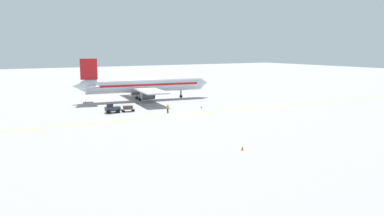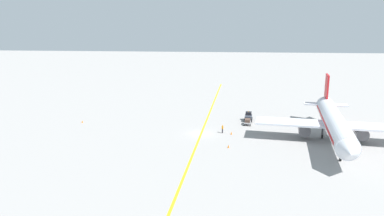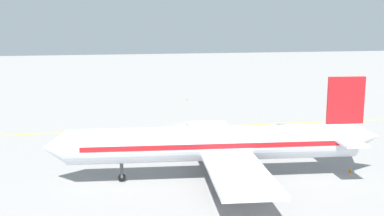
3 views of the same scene
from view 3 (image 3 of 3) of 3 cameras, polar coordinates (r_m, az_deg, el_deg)
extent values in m
plane|color=gray|center=(71.35, -0.31, -2.49)|extent=(400.00, 400.00, 0.00)
cube|color=yellow|center=(71.35, -0.31, -2.49)|extent=(5.93, 119.89, 0.01)
cylinder|color=silver|center=(46.83, 2.84, -4.50)|extent=(7.53, 30.21, 3.60)
cone|color=silver|center=(47.20, -17.06, -4.83)|extent=(3.71, 2.83, 3.42)
cone|color=silver|center=(51.86, 21.20, -3.40)|extent=(3.43, 3.38, 3.06)
cube|color=red|center=(46.79, 2.84, -4.33)|extent=(7.17, 27.24, 0.50)
cube|color=silver|center=(47.18, 4.04, -5.31)|extent=(28.44, 8.85, 0.36)
cylinder|color=#4C4C51|center=(42.85, 5.18, -8.70)|extent=(2.60, 3.46, 2.20)
cylinder|color=#4C4C51|center=(52.26, 3.07, -5.18)|extent=(2.60, 3.46, 2.20)
cube|color=red|center=(50.02, 18.94, 0.93)|extent=(0.88, 4.01, 5.00)
cube|color=silver|center=(50.55, 18.17, -3.44)|extent=(9.24, 3.57, 0.24)
cylinder|color=#4C4C51|center=(47.05, -8.93, -7.59)|extent=(0.36, 0.36, 2.00)
cylinder|color=black|center=(47.36, -8.89, -8.75)|extent=(0.38, 0.83, 0.80)
cylinder|color=#4C4C51|center=(46.34, 5.58, -7.79)|extent=(0.36, 0.36, 2.00)
cylinder|color=black|center=(46.66, 5.56, -8.96)|extent=(0.38, 0.83, 0.80)
cylinder|color=#4C4C51|center=(49.33, 4.84, -6.66)|extent=(0.36, 0.36, 2.00)
cylinder|color=black|center=(49.63, 4.82, -7.76)|extent=(0.38, 0.83, 0.80)
cube|color=#333842|center=(65.55, 10.83, -3.10)|extent=(1.79, 3.14, 0.90)
cube|color=black|center=(65.55, 11.31, -2.40)|extent=(1.38, 1.22, 0.70)
sphere|color=orange|center=(65.45, 11.32, -2.04)|extent=(0.16, 0.16, 0.16)
cylinder|color=black|center=(66.65, 11.41, -3.30)|extent=(0.32, 0.72, 0.70)
cylinder|color=black|center=(65.28, 11.84, -3.60)|extent=(0.32, 0.72, 0.70)
cylinder|color=black|center=(66.04, 9.81, -3.37)|extent=(0.32, 0.72, 0.70)
cylinder|color=black|center=(64.66, 10.21, -3.68)|extent=(0.32, 0.72, 0.70)
cube|color=gray|center=(64.67, 8.13, -3.44)|extent=(1.65, 2.73, 0.20)
cube|color=#4C382D|center=(64.58, 8.14, -3.10)|extent=(1.30, 1.92, 0.60)
cylinder|color=black|center=(65.62, 8.85, -3.55)|extent=(0.18, 0.45, 0.44)
cylinder|color=black|center=(64.45, 9.16, -3.81)|extent=(0.18, 0.45, 0.44)
cylinder|color=black|center=(65.06, 7.09, -3.62)|extent=(0.18, 0.45, 0.44)
cylinder|color=black|center=(63.88, 7.37, -3.89)|extent=(0.18, 0.45, 0.44)
cylinder|color=#23232D|center=(67.59, 1.31, -2.84)|extent=(0.16, 0.16, 0.85)
cylinder|color=#23232D|center=(67.47, 1.17, -2.87)|extent=(0.16, 0.16, 0.85)
cube|color=orange|center=(67.37, 1.24, -2.25)|extent=(0.34, 0.42, 0.60)
cylinder|color=orange|center=(67.51, 1.41, -2.23)|extent=(0.10, 0.10, 0.55)
cylinder|color=orange|center=(67.23, 1.08, -2.28)|extent=(0.10, 0.10, 0.55)
sphere|color=tan|center=(67.28, 1.24, -1.91)|extent=(0.22, 0.22, 0.22)
cone|color=orange|center=(52.43, 19.44, -7.48)|extent=(0.32, 0.32, 0.55)
cone|color=orange|center=(97.87, -0.65, 1.15)|extent=(0.32, 0.32, 0.55)
cone|color=orange|center=(64.76, -6.12, -3.62)|extent=(0.32, 0.32, 0.55)
cone|color=orange|center=(65.72, 0.94, -3.35)|extent=(0.32, 0.32, 0.55)
camera|label=1|loc=(140.83, 7.78, 9.02)|focal=35.00mm
camera|label=2|loc=(83.47, -55.56, 9.96)|focal=35.00mm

